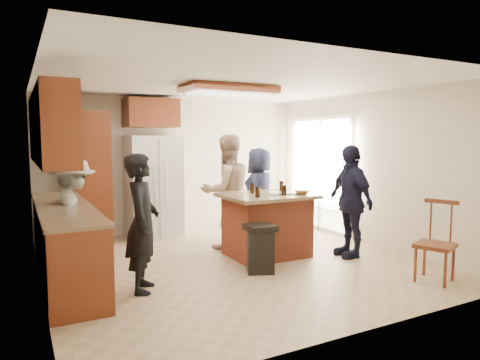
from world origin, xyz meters
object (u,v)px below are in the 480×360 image
person_front_left (142,223)px  trash_bin (260,248)px  person_behind_right (259,194)px  person_counter (74,215)px  person_behind_left (227,192)px  spindle_chair (436,245)px  person_side_right (350,201)px  refrigerator (154,187)px  kitchen_island (267,224)px

person_front_left → trash_bin: person_front_left is taller
person_behind_right → person_counter: size_ratio=1.05×
person_behind_left → trash_bin: bearing=81.9°
person_behind_right → spindle_chair: (0.77, -2.96, -0.34)m
person_side_right → refrigerator: size_ratio=0.92×
person_front_left → kitchen_island: (2.03, 0.61, -0.32)m
person_counter → person_behind_right: bearing=-81.2°
person_counter → refrigerator: size_ratio=0.84×
person_front_left → person_side_right: bearing=-68.7°
person_front_left → kitchen_island: 2.15m
person_behind_left → person_counter: bearing=3.8°
person_counter → trash_bin: bearing=-118.1°
person_behind_left → kitchen_island: size_ratio=1.42×
person_behind_right → spindle_chair: person_behind_right is taller
refrigerator → kitchen_island: 2.36m
person_front_left → person_behind_left: 2.16m
person_front_left → person_side_right: person_side_right is taller
refrigerator → trash_bin: (0.64, -2.66, -0.58)m
refrigerator → kitchen_island: (1.12, -2.03, -0.43)m
person_side_right → person_behind_right: bearing=-150.8°
person_behind_right → kitchen_island: (-0.46, -1.01, -0.32)m
kitchen_island → spindle_chair: spindle_chair is taller
person_behind_left → spindle_chair: person_behind_left is taller
person_counter → person_front_left: bearing=-151.8°
kitchen_island → spindle_chair: bearing=-57.9°
person_side_right → trash_bin: size_ratio=2.64×
person_counter → spindle_chair: size_ratio=1.52×
kitchen_island → spindle_chair: size_ratio=1.29×
person_side_right → kitchen_island: 1.28m
person_side_right → kitchen_island: person_side_right is taller
person_behind_left → person_behind_right: size_ratio=1.14×
person_side_right → kitchen_island: bearing=-110.7°
refrigerator → trash_bin: size_ratio=2.86×
person_side_right → spindle_chair: (0.15, -1.37, -0.38)m
trash_bin → person_counter: bearing=152.2°
person_front_left → person_counter: 1.27m
person_side_right → refrigerator: refrigerator is taller
person_behind_right → trash_bin: (-0.94, -1.64, -0.48)m
person_behind_right → kitchen_island: size_ratio=1.24×
person_behind_right → refrigerator: 1.89m
person_behind_right → person_front_left: bearing=-11.1°
person_behind_right → person_counter: person_behind_right is taller
person_behind_left → person_side_right: 1.90m
trash_bin → spindle_chair: size_ratio=0.63×
person_behind_right → person_side_right: size_ratio=0.96×
kitchen_island → trash_bin: 0.81m
trash_bin → spindle_chair: bearing=-37.8°
person_behind_left → person_side_right: (1.40, -1.29, -0.08)m
person_front_left → person_side_right: size_ratio=0.95×
person_front_left → spindle_chair: 3.55m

